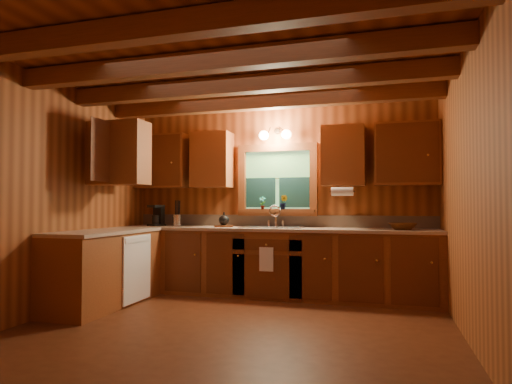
{
  "coord_description": "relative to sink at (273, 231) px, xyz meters",
  "views": [
    {
      "loc": [
        1.38,
        -4.0,
        1.2
      ],
      "look_at": [
        0.0,
        0.8,
        1.35
      ],
      "focal_mm": 30.39,
      "sensor_mm": 36.0,
      "label": 1
    }
  ],
  "objects": [
    {
      "name": "room",
      "position": [
        0.0,
        -1.6,
        0.44
      ],
      "size": [
        4.2,
        4.2,
        4.2
      ],
      "color": "#502613",
      "rests_on": "ground"
    },
    {
      "name": "ceiling_beams",
      "position": [
        0.0,
        -1.6,
        1.63
      ],
      "size": [
        4.2,
        2.54,
        0.18
      ],
      "color": "brown",
      "rests_on": "room"
    },
    {
      "name": "base_cabinets",
      "position": [
        -0.49,
        -0.32,
        -0.43
      ],
      "size": [
        4.2,
        2.22,
        0.86
      ],
      "color": "brown",
      "rests_on": "ground"
    },
    {
      "name": "countertop",
      "position": [
        -0.48,
        -0.31,
        0.02
      ],
      "size": [
        4.2,
        2.24,
        0.04
      ],
      "color": "tan",
      "rests_on": "base_cabinets"
    },
    {
      "name": "backsplash",
      "position": [
        0.0,
        0.28,
        0.12
      ],
      "size": [
        4.2,
        0.02,
        0.16
      ],
      "primitive_type": "cube",
      "color": "tan",
      "rests_on": "room"
    },
    {
      "name": "dishwasher_panel",
      "position": [
        -1.47,
        -0.92,
        -0.43
      ],
      "size": [
        0.02,
        0.6,
        0.8
      ],
      "primitive_type": "cube",
      "color": "white",
      "rests_on": "base_cabinets"
    },
    {
      "name": "upper_cabinets",
      "position": [
        -0.56,
        -0.18,
        0.98
      ],
      "size": [
        4.19,
        1.77,
        0.78
      ],
      "color": "brown",
      "rests_on": "room"
    },
    {
      "name": "window",
      "position": [
        0.0,
        0.26,
        0.67
      ],
      "size": [
        1.12,
        0.08,
        1.0
      ],
      "color": "brown",
      "rests_on": "room"
    },
    {
      "name": "window_sill",
      "position": [
        0.0,
        0.22,
        0.26
      ],
      "size": [
        1.06,
        0.14,
        0.04
      ],
      "primitive_type": "cube",
      "color": "brown",
      "rests_on": "room"
    },
    {
      "name": "wall_sconce",
      "position": [
        0.0,
        0.14,
        1.31
      ],
      "size": [
        0.45,
        0.21,
        0.17
      ],
      "color": "black",
      "rests_on": "room"
    },
    {
      "name": "paper_towel_roll",
      "position": [
        0.92,
        -0.07,
        0.51
      ],
      "size": [
        0.27,
        0.11,
        0.11
      ],
      "primitive_type": "cylinder",
      "rotation": [
        0.0,
        1.57,
        0.0
      ],
      "color": "white",
      "rests_on": "upper_cabinets"
    },
    {
      "name": "dish_towel",
      "position": [
        0.0,
        -0.34,
        -0.34
      ],
      "size": [
        0.18,
        0.01,
        0.3
      ],
      "primitive_type": "cube",
      "color": "white",
      "rests_on": "base_cabinets"
    },
    {
      "name": "sink",
      "position": [
        0.0,
        0.0,
        0.0
      ],
      "size": [
        0.82,
        0.48,
        0.43
      ],
      "color": "silver",
      "rests_on": "countertop"
    },
    {
      "name": "coffee_maker",
      "position": [
        -1.7,
        -0.01,
        0.19
      ],
      "size": [
        0.17,
        0.22,
        0.3
      ],
      "rotation": [
        0.0,
        0.0,
        -0.33
      ],
      "color": "black",
      "rests_on": "countertop"
    },
    {
      "name": "utensil_crock",
      "position": [
        -1.42,
        0.04,
        0.13
      ],
      "size": [
        0.13,
        0.13,
        0.37
      ],
      "rotation": [
        0.0,
        0.0,
        -0.07
      ],
      "color": "silver",
      "rests_on": "countertop"
    },
    {
      "name": "cutting_board",
      "position": [
        -0.68,
        -0.03,
        0.06
      ],
      "size": [
        0.3,
        0.25,
        0.02
      ],
      "primitive_type": "cube",
      "rotation": [
        0.0,
        0.0,
        0.33
      ],
      "color": "#552712",
      "rests_on": "countertop"
    },
    {
      "name": "teakettle",
      "position": [
        -0.68,
        -0.03,
        0.14
      ],
      "size": [
        0.14,
        0.14,
        0.18
      ],
      "rotation": [
        0.0,
        0.0,
        -0.08
      ],
      "color": "black",
      "rests_on": "cutting_board"
    },
    {
      "name": "wicker_basket",
      "position": [
        1.64,
        -0.07,
        0.09
      ],
      "size": [
        0.34,
        0.34,
        0.08
      ],
      "primitive_type": "imported",
      "rotation": [
        0.0,
        0.0,
        -0.02
      ],
      "color": "#48230C",
      "rests_on": "countertop"
    },
    {
      "name": "potted_plant_left",
      "position": [
        -0.19,
        0.18,
        0.37
      ],
      "size": [
        0.1,
        0.07,
        0.18
      ],
      "primitive_type": "imported",
      "rotation": [
        0.0,
        0.0,
        0.04
      ],
      "color": "#552712",
      "rests_on": "window_sill"
    },
    {
      "name": "potted_plant_right",
      "position": [
        0.1,
        0.19,
        0.38
      ],
      "size": [
        0.13,
        0.11,
        0.2
      ],
      "primitive_type": "imported",
      "rotation": [
        0.0,
        0.0,
        -0.22
      ],
      "color": "#552712",
      "rests_on": "window_sill"
    }
  ]
}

